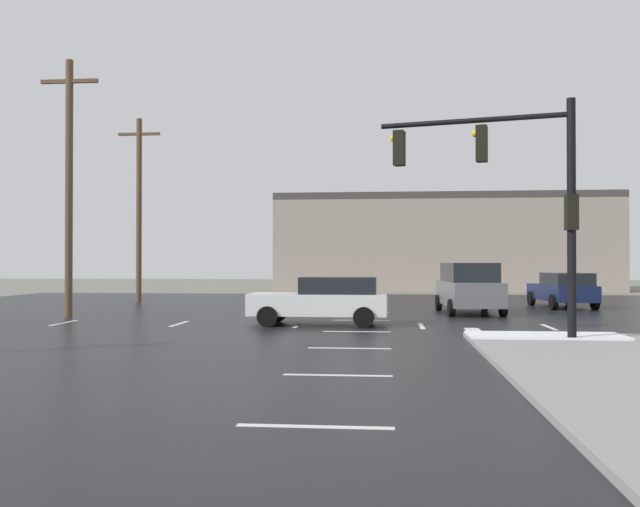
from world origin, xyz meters
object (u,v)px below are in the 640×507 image
suv_grey (469,287)px  sedan_navy (563,289)px  utility_pole_distant (139,206)px  sedan_white (324,300)px  traffic_signal_mast (516,181)px  utility_pole_far (69,183)px

suv_grey → sedan_navy: (4.61, 3.85, -0.24)m
suv_grey → utility_pole_distant: (-16.07, 6.53, 3.88)m
sedan_white → sedan_navy: bearing=-135.2°
utility_pole_distant → traffic_signal_mast: bearing=-46.0°
sedan_navy → utility_pole_distant: utility_pole_distant is taller
traffic_signal_mast → suv_grey: size_ratio=1.23×
utility_pole_far → utility_pole_distant: size_ratio=1.02×
sedan_white → suv_grey: bearing=-132.1°
utility_pole_far → utility_pole_distant: bearing=95.4°
suv_grey → utility_pole_far: 16.02m
traffic_signal_mast → sedan_white: size_ratio=1.33×
sedan_navy → utility_pole_far: bearing=104.4°
sedan_white → sedan_navy: same height
sedan_navy → utility_pole_distant: size_ratio=0.49×
traffic_signal_mast → sedan_navy: 15.12m
utility_pole_far → sedan_white: bearing=-12.9°
traffic_signal_mast → sedan_navy: traffic_signal_mast is taller
suv_grey → utility_pole_distant: size_ratio=0.52×
traffic_signal_mast → utility_pole_distant: utility_pole_distant is taller
sedan_navy → utility_pole_far: size_ratio=0.48×
sedan_white → utility_pole_distant: size_ratio=0.48×
utility_pole_distant → utility_pole_far: bearing=-84.6°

